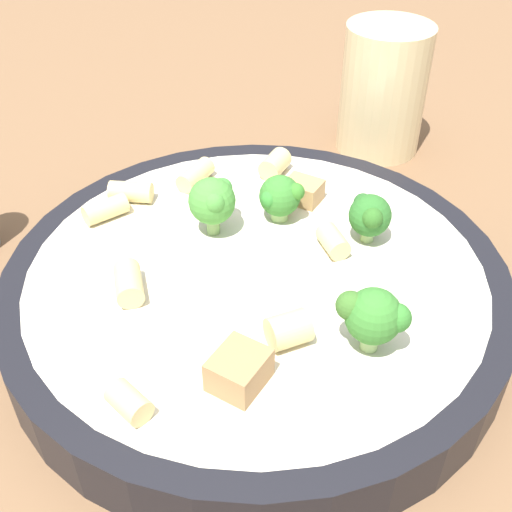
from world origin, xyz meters
name	(u,v)px	position (x,y,z in m)	size (l,w,h in m)	color
ground_plane	(256,313)	(0.00, 0.00, 0.00)	(2.00, 2.00, 0.00)	brown
pasta_bowl	(256,288)	(0.00, 0.00, 0.02)	(0.30, 0.30, 0.04)	black
broccoli_floret_0	(373,316)	(-0.07, 0.05, 0.06)	(0.04, 0.03, 0.04)	#9EC175
broccoli_floret_1	(280,197)	(-0.01, -0.05, 0.05)	(0.03, 0.03, 0.03)	#9EC175
broccoli_floret_2	(213,201)	(0.03, -0.03, 0.06)	(0.03, 0.03, 0.04)	#84AD60
broccoli_floret_3	(370,215)	(-0.06, -0.04, 0.05)	(0.03, 0.03, 0.03)	#9EC175
rigatoni_0	(129,402)	(0.04, 0.11, 0.04)	(0.01, 0.01, 0.02)	#E0C67F
rigatoni_1	(275,164)	(0.01, -0.11, 0.04)	(0.02, 0.02, 0.02)	#E0C67F
rigatoni_2	(288,330)	(-0.03, 0.05, 0.04)	(0.02, 0.02, 0.02)	#E0C67F
rigatoni_3	(333,241)	(-0.04, -0.03, 0.04)	(0.01, 0.01, 0.02)	#E0C67F
rigatoni_4	(195,175)	(0.06, -0.08, 0.04)	(0.01, 0.01, 0.03)	#E0C67F
rigatoni_5	(106,209)	(0.10, -0.03, 0.04)	(0.01, 0.01, 0.03)	#E0C67F
rigatoni_6	(129,283)	(0.07, 0.03, 0.04)	(0.02, 0.02, 0.03)	#E0C67F
rigatoni_7	(131,192)	(0.09, -0.06, 0.04)	(0.01, 0.01, 0.03)	#E0C67F
chicken_chunk_0	(303,191)	(-0.02, -0.08, 0.04)	(0.02, 0.02, 0.01)	tan
chicken_chunk_1	(239,370)	(-0.01, 0.08, 0.04)	(0.03, 0.02, 0.02)	#A87A4C
drinking_glass	(382,98)	(-0.07, -0.22, 0.05)	(0.07, 0.07, 0.11)	beige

